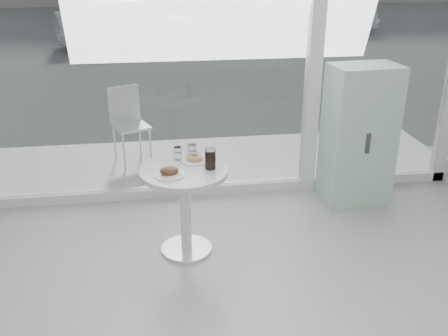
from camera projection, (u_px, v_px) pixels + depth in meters
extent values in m
cube|color=white|center=(225.00, 188.00, 5.40)|extent=(5.00, 0.12, 0.10)
cube|color=white|center=(315.00, 50.00, 4.94)|extent=(0.14, 0.14, 3.00)
cube|color=white|center=(145.00, 65.00, 4.76)|extent=(3.21, 0.02, 2.60)
cube|color=white|center=(388.00, 58.00, 5.08)|extent=(1.41, 0.02, 2.60)
cylinder|color=silver|center=(187.00, 249.00, 4.35)|extent=(0.44, 0.44, 0.03)
cylinder|color=silver|center=(186.00, 213.00, 4.21)|extent=(0.09, 0.09, 0.70)
cylinder|color=white|center=(184.00, 172.00, 4.06)|extent=(0.72, 0.72, 0.04)
cube|color=silver|center=(216.00, 162.00, 6.14)|extent=(5.60, 1.60, 0.05)
cube|color=#3C3C3C|center=(171.00, 28.00, 17.23)|extent=(40.00, 24.00, 0.00)
cube|color=#85A998|center=(359.00, 136.00, 4.99)|extent=(0.69, 0.49, 1.42)
cube|color=#333333|center=(368.00, 143.00, 4.78)|extent=(0.04, 0.02, 0.20)
cylinder|color=silver|center=(124.00, 151.00, 5.79)|extent=(0.02, 0.02, 0.44)
cylinder|color=silver|center=(150.00, 146.00, 5.95)|extent=(0.02, 0.02, 0.44)
cylinder|color=silver|center=(115.00, 143.00, 6.05)|extent=(0.02, 0.02, 0.44)
cylinder|color=silver|center=(140.00, 138.00, 6.21)|extent=(0.02, 0.02, 0.44)
cube|color=silver|center=(131.00, 126.00, 5.91)|extent=(0.51, 0.51, 0.03)
cube|color=silver|center=(124.00, 104.00, 5.96)|extent=(0.37, 0.16, 0.44)
imported|color=silver|center=(131.00, 20.00, 13.64)|extent=(4.29, 2.40, 1.38)
imported|color=#A1A4A8|center=(313.00, 12.00, 16.02)|extent=(4.00, 1.52, 1.30)
cylinder|color=white|center=(169.00, 175.00, 3.94)|extent=(0.25, 0.25, 0.01)
cube|color=white|center=(172.00, 174.00, 3.93)|extent=(0.15, 0.15, 0.00)
ellipsoid|color=#3E1E10|center=(169.00, 171.00, 3.92)|extent=(0.15, 0.12, 0.06)
ellipsoid|color=#3E1E10|center=(174.00, 170.00, 3.95)|extent=(0.08, 0.07, 0.04)
cylinder|color=white|center=(195.00, 160.00, 4.21)|extent=(0.24, 0.24, 0.01)
torus|color=#AB7C4E|center=(195.00, 158.00, 4.20)|extent=(0.14, 0.14, 0.05)
cylinder|color=white|center=(178.00, 153.00, 4.23)|extent=(0.07, 0.07, 0.11)
cylinder|color=white|center=(178.00, 156.00, 4.24)|extent=(0.06, 0.06, 0.06)
cylinder|color=white|center=(192.00, 152.00, 4.23)|extent=(0.08, 0.08, 0.13)
cylinder|color=white|center=(192.00, 155.00, 4.24)|extent=(0.07, 0.07, 0.07)
cylinder|color=white|center=(210.00, 159.00, 4.03)|extent=(0.09, 0.09, 0.17)
cylinder|color=black|center=(210.00, 160.00, 4.04)|extent=(0.08, 0.08, 0.16)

